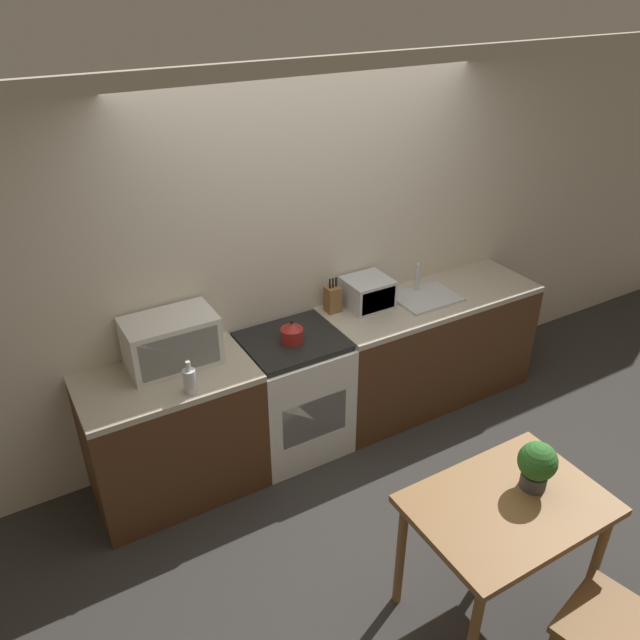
# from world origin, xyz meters

# --- Properties ---
(ground_plane) EXTENTS (16.00, 16.00, 0.00)m
(ground_plane) POSITION_xyz_m (0.00, 0.00, 0.00)
(ground_plane) COLOR #33302D
(wall_back) EXTENTS (10.00, 0.06, 2.60)m
(wall_back) POSITION_xyz_m (0.00, 1.14, 1.30)
(wall_back) COLOR beige
(wall_back) RESTS_ON ground_plane
(counter_left_run) EXTENTS (1.07, 0.62, 0.90)m
(counter_left_run) POSITION_xyz_m (-1.20, 0.80, 0.45)
(counter_left_run) COLOR #4C2D19
(counter_left_run) RESTS_ON ground_plane
(counter_right_run) EXTENTS (1.73, 0.62, 0.90)m
(counter_right_run) POSITION_xyz_m (0.87, 0.80, 0.45)
(counter_right_run) COLOR #4C2D19
(counter_right_run) RESTS_ON ground_plane
(stove_range) EXTENTS (0.67, 0.62, 0.90)m
(stove_range) POSITION_xyz_m (-0.33, 0.80, 0.45)
(stove_range) COLOR silver
(stove_range) RESTS_ON ground_plane
(kettle) EXTENTS (0.15, 0.15, 0.17)m
(kettle) POSITION_xyz_m (-0.34, 0.77, 0.97)
(kettle) COLOR maroon
(kettle) RESTS_ON stove_range
(microwave) EXTENTS (0.56, 0.34, 0.32)m
(microwave) POSITION_xyz_m (-1.10, 0.92, 1.06)
(microwave) COLOR silver
(microwave) RESTS_ON counter_left_run
(bottle) EXTENTS (0.08, 0.08, 0.21)m
(bottle) POSITION_xyz_m (-1.12, 0.58, 0.98)
(bottle) COLOR silver
(bottle) RESTS_ON counter_left_run
(knife_block) EXTENTS (0.10, 0.09, 0.26)m
(knife_block) POSITION_xyz_m (0.11, 1.00, 1.00)
(knife_block) COLOR brown
(knife_block) RESTS_ON counter_right_run
(toaster_oven) EXTENTS (0.32, 0.30, 0.21)m
(toaster_oven) POSITION_xyz_m (0.37, 0.94, 1.01)
(toaster_oven) COLOR silver
(toaster_oven) RESTS_ON counter_right_run
(sink_basin) EXTENTS (0.46, 0.35, 0.24)m
(sink_basin) POSITION_xyz_m (0.81, 0.81, 0.92)
(sink_basin) COLOR silver
(sink_basin) RESTS_ON counter_right_run
(dining_table) EXTENTS (0.97, 0.68, 0.78)m
(dining_table) POSITION_xyz_m (-0.03, -0.92, 0.67)
(dining_table) COLOR brown
(dining_table) RESTS_ON ground_plane
(potted_plant) EXTENTS (0.20, 0.20, 0.27)m
(potted_plant) POSITION_xyz_m (0.15, -0.90, 0.92)
(potted_plant) COLOR #424247
(potted_plant) RESTS_ON dining_table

